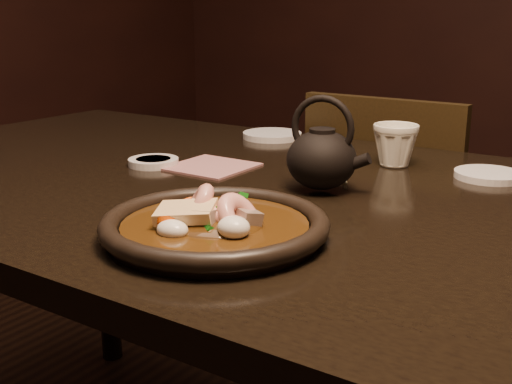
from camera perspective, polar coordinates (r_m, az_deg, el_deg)
The scene contains 11 objects.
table at distance 1.12m, azimuth -2.60°, elevation -2.66°, with size 1.60×0.90×0.75m.
chair at distance 1.64m, azimuth 12.20°, elevation -4.85°, with size 0.41×0.41×0.85m.
plate at distance 0.82m, azimuth -3.66°, elevation -3.07°, with size 0.29×0.29×0.03m.
stirfry at distance 0.81m, azimuth -3.92°, elevation -2.64°, with size 0.16×0.16×0.07m.
soy_dish at distance 1.22m, azimuth -9.10°, elevation 2.66°, with size 0.09×0.09×0.01m, color white.
saucer_left at distance 1.47m, azimuth 1.45°, elevation 5.07°, with size 0.13×0.13×0.01m, color white.
saucer_right at distance 1.18m, azimuth 19.98°, elevation 1.43°, with size 0.12×0.12×0.01m, color white.
tea_cup at distance 1.22m, azimuth 12.27°, elevation 4.22°, with size 0.08×0.08×0.08m, color white.
chopsticks at distance 1.19m, azimuth 7.85°, elevation 2.22°, with size 0.12×0.22×0.01m.
napkin at distance 1.19m, azimuth -4.03°, elevation 2.27°, with size 0.14×0.14×0.00m, color #A46765.
teapot at distance 1.02m, azimuth 5.89°, elevation 3.16°, with size 0.14×0.11×0.15m.
Camera 1 is at (0.63, -0.86, 1.03)m, focal length 45.00 mm.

